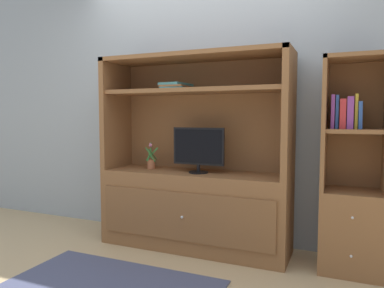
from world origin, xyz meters
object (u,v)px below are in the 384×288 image
Objects in this scene: magazine_stack at (176,86)px; media_console at (195,188)px; upright_book_row at (346,113)px; potted_plant at (151,162)px; bookshelf_tall at (352,200)px; tv_monitor at (198,148)px.

media_console is at bearing 2.00° from magazine_stack.
magazine_stack reaches higher than upright_book_row.
bookshelf_tall is (1.72, -0.00, -0.20)m from potted_plant.
upright_book_row is at bearing -0.32° from media_console.
potted_plant is 0.98× the size of upright_book_row.
bookshelf_tall is (1.45, 0.01, -0.89)m from magazine_stack.
bookshelf_tall is 6.33× the size of upright_book_row.
media_console is 3.66× the size of tv_monitor.
media_console is 1.28m from bookshelf_tall.
magazine_stack is at bearing -179.67° from bookshelf_tall.
upright_book_row reaches higher than tv_monitor.
bookshelf_tall reaches higher than upright_book_row.
media_console is 0.49m from potted_plant.
media_console reaches higher than bookshelf_tall.
upright_book_row is (1.16, 0.04, 0.30)m from tv_monitor.
tv_monitor is 1.85× the size of potted_plant.
media_console is 1.05× the size of bookshelf_tall.
tv_monitor is at bearing -5.91° from potted_plant.
upright_book_row is at bearing -0.03° from magazine_stack.
bookshelf_tall is at bearing 0.10° from media_console.
magazine_stack is at bearing -178.00° from media_console.
media_console is at bearing -0.55° from potted_plant.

